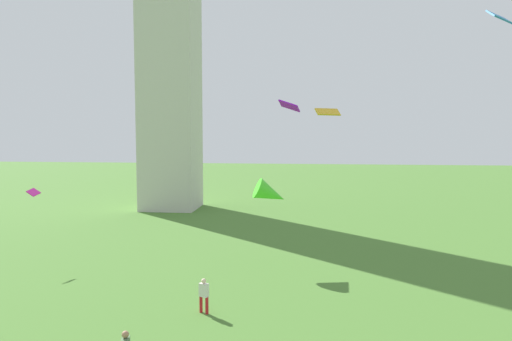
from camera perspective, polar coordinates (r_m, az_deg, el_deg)
person_2 at (r=24.57m, az=-5.87°, el=-13.57°), size 0.50×0.43×1.66m
kite_flying_0 at (r=35.76m, az=-23.68°, el=-2.25°), size 0.56×0.87×0.49m
kite_flying_1 at (r=32.14m, az=1.66°, el=-2.62°), size 2.57×1.90×2.02m
kite_flying_2 at (r=24.91m, az=3.75°, el=7.24°), size 1.05×0.95×0.62m
kite_flying_3 at (r=34.46m, az=8.03°, el=6.53°), size 1.74×1.34×0.54m
kite_flying_4 at (r=23.77m, az=25.59°, el=15.26°), size 0.79×1.26×0.82m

